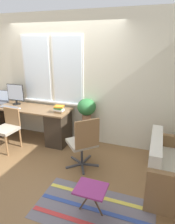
# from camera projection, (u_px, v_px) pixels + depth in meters

# --- Properties ---
(ground_plane) EXTENTS (14.00, 14.00, 0.00)m
(ground_plane) POSITION_uv_depth(u_px,v_px,m) (53.00, 150.00, 4.14)
(ground_plane) COLOR brown
(wall_back_with_window) EXTENTS (9.00, 0.12, 2.70)m
(wall_back_with_window) POSITION_uv_depth(u_px,v_px,m) (65.00, 79.00, 4.31)
(wall_back_with_window) COLOR beige
(wall_back_with_window) RESTS_ON ground_plane
(desk) EXTENTS (2.12, 0.61, 0.75)m
(desk) POSITION_uv_depth(u_px,v_px,m) (27.00, 121.00, 4.55)
(desk) COLOR brown
(desk) RESTS_ON ground_plane
(laptop) EXTENTS (0.35, 0.31, 0.27)m
(laptop) POSITION_uv_depth(u_px,v_px,m) (1.00, 100.00, 4.75)
(laptop) COLOR #4C4C51
(laptop) RESTS_ON desk
(monitor) EXTENTS (0.42, 0.18, 0.47)m
(monitor) POSITION_uv_depth(u_px,v_px,m) (16.00, 94.00, 4.54)
(monitor) COLOR black
(monitor) RESTS_ON desk
(keyboard) EXTENTS (0.44, 0.14, 0.02)m
(keyboard) POSITION_uv_depth(u_px,v_px,m) (9.00, 107.00, 4.39)
(keyboard) COLOR slate
(keyboard) RESTS_ON desk
(mouse) EXTENTS (0.04, 0.06, 0.03)m
(mouse) POSITION_uv_depth(u_px,v_px,m) (20.00, 109.00, 4.27)
(mouse) COLOR silver
(mouse) RESTS_ON desk
(book_stack) EXTENTS (0.21, 0.18, 0.15)m
(book_stack) POSITION_uv_depth(u_px,v_px,m) (59.00, 109.00, 4.04)
(book_stack) COLOR olive
(book_stack) RESTS_ON desk
(desk_chair_wooden) EXTENTS (0.47, 0.48, 0.84)m
(desk_chair_wooden) POSITION_uv_depth(u_px,v_px,m) (7.00, 127.00, 4.08)
(desk_chair_wooden) COLOR olive
(desk_chair_wooden) RESTS_ON ground_plane
(office_chair_swivel) EXTENTS (0.64, 0.64, 0.96)m
(office_chair_swivel) POSITION_uv_depth(u_px,v_px,m) (84.00, 142.00, 3.42)
(office_chair_swivel) COLOR #47474C
(office_chair_swivel) RESTS_ON ground_plane
(couch_loveseat) EXTENTS (0.78, 1.22, 0.79)m
(couch_loveseat) POSITION_uv_depth(u_px,v_px,m) (172.00, 172.00, 2.98)
(couch_loveseat) COLOR silver
(couch_loveseat) RESTS_ON ground_plane
(plant_stand) EXTENTS (0.23, 0.23, 0.55)m
(plant_stand) POSITION_uv_depth(u_px,v_px,m) (87.00, 123.00, 4.25)
(plant_stand) COLOR #333338
(plant_stand) RESTS_ON ground_plane
(potted_plant) EXTENTS (0.39, 0.39, 0.47)m
(potted_plant) POSITION_uv_depth(u_px,v_px,m) (87.00, 108.00, 4.13)
(potted_plant) COLOR #9E6B4C
(potted_plant) RESTS_ON plant_stand
(floor_rug_striped) EXTENTS (1.58, 0.85, 0.01)m
(floor_rug_striped) POSITION_uv_depth(u_px,v_px,m) (94.00, 210.00, 2.67)
(floor_rug_striped) COLOR slate
(floor_rug_striped) RESTS_ON ground_plane
(folding_stool) EXTENTS (0.39, 0.33, 0.40)m
(folding_stool) POSITION_uv_depth(u_px,v_px,m) (91.00, 190.00, 2.51)
(folding_stool) COLOR #93337A
(folding_stool) RESTS_ON ground_plane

